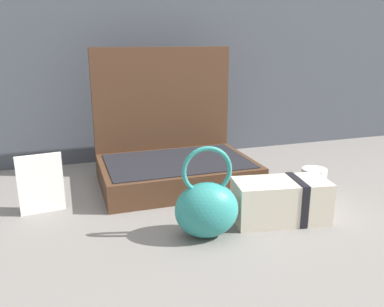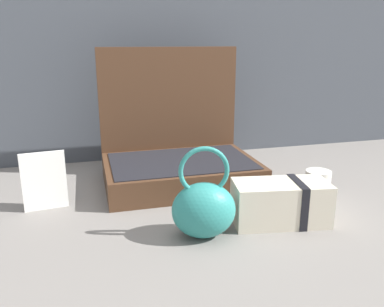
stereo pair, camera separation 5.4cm
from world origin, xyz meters
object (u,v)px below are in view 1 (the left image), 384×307
object	(u,v)px
cream_toiletry_bag	(282,201)
coffee_mug	(313,183)
open_suitcase	(173,155)
info_card_left	(41,184)
teal_pouch_handbag	(207,208)

from	to	relation	value
cream_toiletry_bag	coffee_mug	size ratio (longest dim) A/B	2.34
coffee_mug	open_suitcase	bearing A→B (deg)	141.93
cream_toiletry_bag	info_card_left	distance (m)	0.65
teal_pouch_handbag	coffee_mug	bearing A→B (deg)	18.28
open_suitcase	teal_pouch_handbag	distance (m)	0.41
teal_pouch_handbag	info_card_left	world-z (taller)	teal_pouch_handbag
teal_pouch_handbag	coffee_mug	xyz separation A→B (m)	(0.39, 0.13, -0.03)
coffee_mug	info_card_left	distance (m)	0.78
teal_pouch_handbag	cream_toiletry_bag	xyz separation A→B (m)	(0.22, 0.02, -0.02)
open_suitcase	teal_pouch_handbag	bearing A→B (deg)	-94.31
coffee_mug	teal_pouch_handbag	bearing A→B (deg)	-161.72
cream_toiletry_bag	info_card_left	xyz separation A→B (m)	(-0.60, 0.25, 0.03)
open_suitcase	cream_toiletry_bag	xyz separation A→B (m)	(0.19, -0.39, -0.04)
cream_toiletry_bag	info_card_left	size ratio (longest dim) A/B	1.55
cream_toiletry_bag	info_card_left	world-z (taller)	info_card_left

